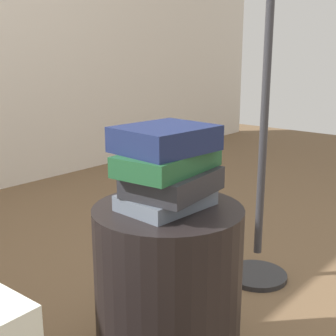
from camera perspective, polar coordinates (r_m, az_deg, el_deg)
The scene contains 5 objects.
side_table at distance 1.28m, azimuth -0.00°, elevation -15.19°, with size 0.39×0.39×0.48m, color black.
book_slate at distance 1.18m, azimuth -0.25°, elevation -4.01°, with size 0.23×0.16×0.04m, color slate.
book_charcoal at distance 1.16m, azimuth 0.59°, elevation -1.75°, with size 0.23×0.18×0.06m, color #28282D.
book_forest at distance 1.14m, azimuth -0.07°, elevation 0.79°, with size 0.27×0.16×0.05m, color #1E512D.
book_navy at distance 1.14m, azimuth -0.26°, elevation 3.70°, with size 0.23×0.19×0.06m, color #19234C.
Camera 1 is at (-0.85, -0.73, 0.87)m, focal length 49.06 mm.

